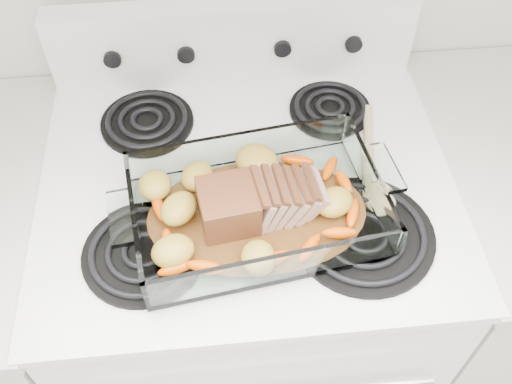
{
  "coord_description": "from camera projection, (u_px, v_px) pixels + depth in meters",
  "views": [
    {
      "loc": [
        -0.05,
        0.95,
        1.76
      ],
      "look_at": [
        0.01,
        1.57,
        0.99
      ],
      "focal_mm": 40.0,
      "sensor_mm": 36.0,
      "label": 1
    }
  ],
  "objects": [
    {
      "name": "baking_dish",
      "position": [
        257.0,
        211.0,
        0.99
      ],
      "size": [
        0.42,
        0.28,
        0.08
      ],
      "rotation": [
        0.0,
        0.0,
        0.14
      ],
      "color": "white",
      "rests_on": "electric_range"
    },
    {
      "name": "pork_roast",
      "position": [
        250.0,
        203.0,
        0.97
      ],
      "size": [
        0.22,
        0.1,
        0.08
      ],
      "rotation": [
        0.0,
        0.0,
        0.37
      ],
      "color": "brown",
      "rests_on": "baking_dish"
    },
    {
      "name": "counter_right",
      "position": [
        501.0,
        272.0,
        1.49
      ],
      "size": [
        0.58,
        0.68,
        0.93
      ],
      "color": "silver",
      "rests_on": "ground"
    },
    {
      "name": "roast_vegetables",
      "position": [
        252.0,
        190.0,
        1.01
      ],
      "size": [
        0.39,
        0.22,
        0.05
      ],
      "rotation": [
        0.0,
        0.0,
        0.42
      ],
      "color": "#D05100",
      "rests_on": "baking_dish"
    },
    {
      "name": "electric_range",
      "position": [
        249.0,
        291.0,
        1.44
      ],
      "size": [
        0.78,
        0.7,
        1.12
      ],
      "color": "white",
      "rests_on": "ground"
    },
    {
      "name": "wooden_spoon",
      "position": [
        374.0,
        175.0,
        1.07
      ],
      "size": [
        0.07,
        0.28,
        0.02
      ],
      "rotation": [
        0.0,
        0.0,
        -0.2
      ],
      "color": "#C2AF87",
      "rests_on": "electric_range"
    }
  ]
}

